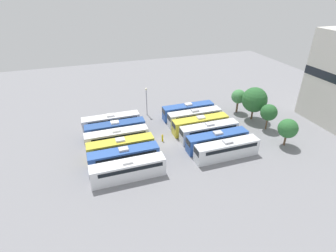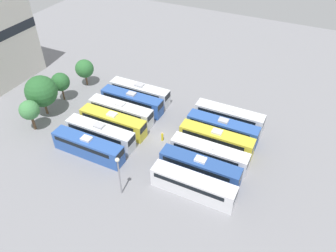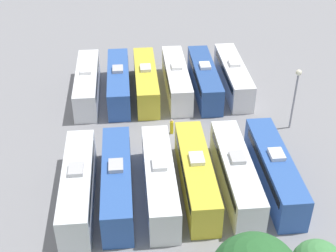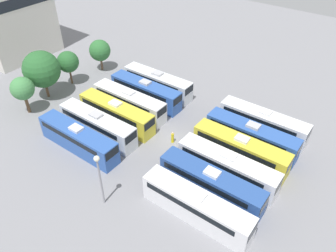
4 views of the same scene
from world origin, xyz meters
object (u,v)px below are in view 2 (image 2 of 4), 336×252
light_pole (119,170)px  bus_9 (121,111)px  bus_3 (216,139)px  tree_3 (85,69)px  bus_10 (132,101)px  bus_8 (113,122)px  bus_0 (193,185)px  bus_4 (222,128)px  bus_2 (209,154)px  bus_6 (88,146)px  tree_2 (60,82)px  bus_7 (100,133)px  bus_5 (229,116)px  tree_0 (29,110)px  worker_person (162,137)px  bus_1 (200,167)px  tree_1 (41,91)px  bus_11 (140,92)px

light_pole → bus_9: bearing=32.3°
bus_3 → tree_3: (6.67, 30.29, 1.94)m
bus_10 → bus_8: bearing=-177.3°
bus_0 → bus_10: size_ratio=1.00×
bus_4 → bus_9: size_ratio=1.00×
bus_2 → bus_10: (6.94, 17.63, 0.00)m
bus_6 → light_pole: size_ratio=1.77×
bus_9 → bus_10: bearing=-1.7°
bus_6 → tree_2: bearing=52.7°
bus_10 → tree_3: 13.37m
bus_8 → bus_0: bearing=-111.6°
bus_7 → bus_8: same height
bus_4 → tree_3: tree_3 is taller
bus_5 → bus_6: size_ratio=1.00×
bus_6 → bus_8: (6.82, -0.06, 0.00)m
bus_3 → bus_7: same height
tree_0 → bus_5: bearing=-61.8°
bus_7 → worker_person: 10.07m
bus_9 → bus_6: bearing=-177.9°
tree_3 → light_pole: bearing=-134.2°
bus_2 → tree_3: (10.23, 30.44, 1.94)m
bus_4 → tree_2: 31.08m
bus_1 → light_pole: bearing=132.3°
bus_6 → bus_9: same height
bus_5 → tree_2: (-6.47, 30.87, 2.20)m
bus_6 → tree_3: tree_3 is taller
bus_0 → worker_person: (8.14, 8.74, -0.95)m
bus_9 → tree_2: tree_2 is taller
bus_1 → bus_2: (3.26, -0.22, 0.00)m
bus_10 → bus_0: bearing=-127.5°
bus_3 → tree_1: size_ratio=1.57×
bus_9 → worker_person: (-1.95, -9.15, -0.95)m
bus_0 → bus_3: 10.29m
bus_3 → bus_5: 6.70m
bus_3 → bus_11: (6.61, 17.68, 0.00)m
bus_7 → bus_9: 6.59m
bus_2 → bus_11: bearing=60.3°
bus_11 → worker_person: (-8.75, -9.24, -0.95)m
bus_3 → tree_3: bearing=77.6°
bus_1 → bus_5: size_ratio=1.00×
bus_8 → bus_11: size_ratio=1.00×
bus_5 → bus_10: size_ratio=1.00×
bus_8 → tree_3: 16.65m
bus_8 → tree_1: 13.94m
bus_1 → tree_1: bearing=86.1°
bus_3 → bus_8: (-3.37, 17.16, 0.00)m
bus_0 → worker_person: 11.98m
bus_2 → tree_0: 30.20m
bus_5 → bus_6: 24.11m
bus_9 → bus_11: bearing=0.8°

